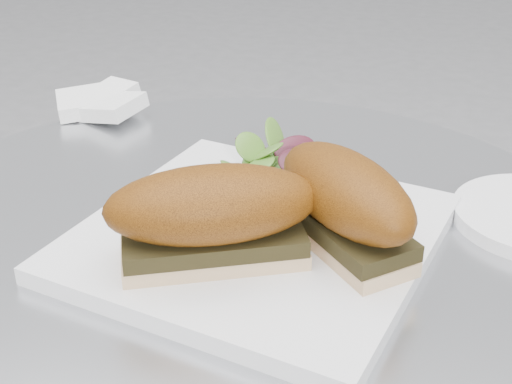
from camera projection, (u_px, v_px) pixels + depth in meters
plate at (257, 236)px, 0.62m from camera, size 0.35×0.35×0.02m
sandwich_left at (213, 214)px, 0.56m from camera, size 0.19×0.14×0.08m
sandwich_right at (345, 200)px, 0.58m from camera, size 0.16×0.16×0.08m
salad at (261, 159)px, 0.68m from camera, size 0.10×0.10×0.05m
napkin at (102, 108)px, 0.89m from camera, size 0.13×0.13×0.02m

